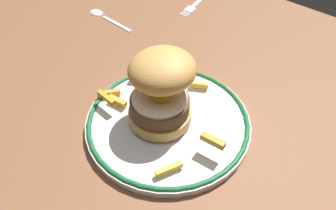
{
  "coord_description": "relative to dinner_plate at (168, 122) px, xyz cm",
  "views": [
    {
      "loc": [
        25.69,
        -23.0,
        40.65
      ],
      "look_at": [
        2.88,
        4.14,
        4.6
      ],
      "focal_mm": 36.26,
      "sensor_mm": 36.0,
      "label": 1
    }
  ],
  "objects": [
    {
      "name": "ground_plane",
      "position": [
        -2.88,
        -4.14,
        -2.84
      ],
      "size": [
        125.89,
        106.52,
        4.0
      ],
      "primitive_type": "cube",
      "color": "brown"
    },
    {
      "name": "dinner_plate",
      "position": [
        0.0,
        0.0,
        0.0
      ],
      "size": [
        25.77,
        25.77,
        1.6
      ],
      "color": "silver",
      "rests_on": "ground_plane"
    },
    {
      "name": "burger",
      "position": [
        -1.32,
        -0.01,
        6.52
      ],
      "size": [
        11.64,
        11.9,
        11.4
      ],
      "color": "tan",
      "rests_on": "dinner_plate"
    },
    {
      "name": "fries_pile",
      "position": [
        -3.51,
        1.43,
        1.83
      ],
      "size": [
        23.01,
        19.42,
        2.95
      ],
      "color": "gold",
      "rests_on": "dinner_plate"
    },
    {
      "name": "fork",
      "position": [
        -19.56,
        34.0,
        -0.66
      ],
      "size": [
        3.47,
        14.45,
        0.36
      ],
      "color": "silver",
      "rests_on": "ground_plane"
    },
    {
      "name": "spoon",
      "position": [
        -33.17,
        15.55,
        -0.48
      ],
      "size": [
        13.35,
        2.72,
        0.9
      ],
      "color": "silver",
      "rests_on": "ground_plane"
    }
  ]
}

